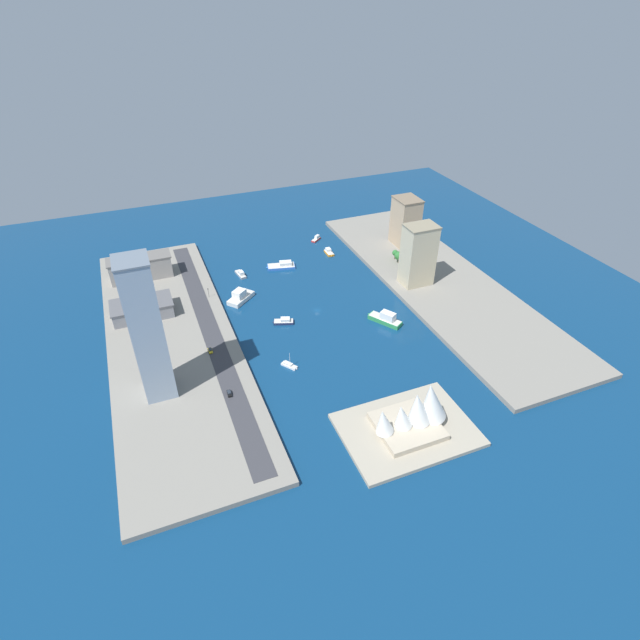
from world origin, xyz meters
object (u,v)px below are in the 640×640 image
object	(u,v)px
ferry_green_doubledeck	(386,319)
catamaran_blue	(282,266)
water_taxi_orange	(329,252)
suv_black	(229,393)
yacht_sleek_gray	(241,274)
patrol_launch_navy	(284,321)
apartment_midrise_tan	(406,221)
opera_landmark	(415,412)
office_block_beige	(418,255)
tugboat_red	(316,239)
ferry_white_commuter	(241,297)
tower_tall_glass	(147,331)
sailboat_small_white	(289,365)
carpark_squat_concrete	(141,267)
warehouse_low_gray	(142,309)
taxi_yellow_cab	(210,350)
traffic_light_waterfront	(208,291)

from	to	relation	value
ferry_green_doubledeck	catamaran_blue	xyz separation A→B (m)	(36.56, -89.80, -1.20)
water_taxi_orange	suv_black	distance (m)	166.65
ferry_green_doubledeck	yacht_sleek_gray	world-z (taller)	ferry_green_doubledeck
ferry_green_doubledeck	patrol_launch_navy	xyz separation A→B (m)	(57.80, -22.47, -1.42)
apartment_midrise_tan	opera_landmark	bearing A→B (deg)	61.67
office_block_beige	tugboat_red	bearing A→B (deg)	-68.54
yacht_sleek_gray	opera_landmark	world-z (taller)	opera_landmark
ferry_white_commuter	suv_black	bearing A→B (deg)	72.26
catamaran_blue	apartment_midrise_tan	distance (m)	100.31
yacht_sleek_gray	suv_black	distance (m)	124.95
water_taxi_orange	tower_tall_glass	xyz separation A→B (m)	(138.07, 112.16, 38.64)
tower_tall_glass	apartment_midrise_tan	xyz separation A→B (m)	(-196.62, -101.59, -18.90)
sailboat_small_white	office_block_beige	size ratio (longest dim) A/B	0.23
suv_black	tower_tall_glass	bearing A→B (deg)	-26.57
ferry_green_doubledeck	carpark_squat_concrete	bearing A→B (deg)	-39.01
warehouse_low_gray	water_taxi_orange	bearing A→B (deg)	-164.65
tower_tall_glass	carpark_squat_concrete	size ratio (longest dim) A/B	1.77
ferry_green_doubledeck	office_block_beige	world-z (taller)	office_block_beige
yacht_sleek_gray	opera_landmark	bearing A→B (deg)	102.64
water_taxi_orange	opera_landmark	world-z (taller)	opera_landmark
ferry_white_commuter	patrol_launch_navy	bearing A→B (deg)	116.95
apartment_midrise_tan	suv_black	world-z (taller)	apartment_midrise_tan
carpark_squat_concrete	suv_black	bearing A→B (deg)	101.71
ferry_white_commuter	taxi_yellow_cab	size ratio (longest dim) A/B	4.14
catamaran_blue	patrol_launch_navy	bearing A→B (deg)	72.49
tugboat_red	catamaran_blue	world-z (taller)	catamaran_blue
warehouse_low_gray	carpark_squat_concrete	distance (m)	48.50
tugboat_red	office_block_beige	world-z (taller)	office_block_beige
sailboat_small_white	warehouse_low_gray	bearing A→B (deg)	-48.32
patrol_launch_navy	catamaran_blue	distance (m)	70.60
warehouse_low_gray	suv_black	xyz separation A→B (m)	(-32.51, 89.31, -3.60)
tower_tall_glass	opera_landmark	size ratio (longest dim) A/B	1.98
carpark_squat_concrete	traffic_light_waterfront	distance (m)	56.76
ferry_green_doubledeck	taxi_yellow_cab	xyz separation A→B (m)	(105.69, -7.61, 1.01)
patrol_launch_navy	suv_black	bearing A→B (deg)	48.88
sailboat_small_white	tower_tall_glass	bearing A→B (deg)	-2.41
warehouse_low_gray	office_block_beige	xyz separation A→B (m)	(-175.41, 27.87, 16.27)
opera_landmark	catamaran_blue	bearing A→B (deg)	-87.58
ferry_green_doubledeck	warehouse_low_gray	xyz separation A→B (m)	(136.39, -59.01, 4.67)
traffic_light_waterfront	ferry_white_commuter	bearing A→B (deg)	159.79
ferry_white_commuter	office_block_beige	size ratio (longest dim) A/B	0.49
traffic_light_waterfront	sailboat_small_white	bearing A→B (deg)	107.97
suv_black	traffic_light_waterfront	world-z (taller)	traffic_light_waterfront
water_taxi_orange	taxi_yellow_cab	size ratio (longest dim) A/B	2.30
sailboat_small_white	carpark_squat_concrete	distance (m)	140.74
catamaran_blue	suv_black	bearing A→B (deg)	60.73
ferry_green_doubledeck	apartment_midrise_tan	size ratio (longest dim) A/B	0.60
catamaran_blue	traffic_light_waterfront	bearing A→B (deg)	23.23
tower_tall_glass	apartment_midrise_tan	size ratio (longest dim) A/B	2.04
office_block_beige	water_taxi_orange	bearing A→B (deg)	-61.61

